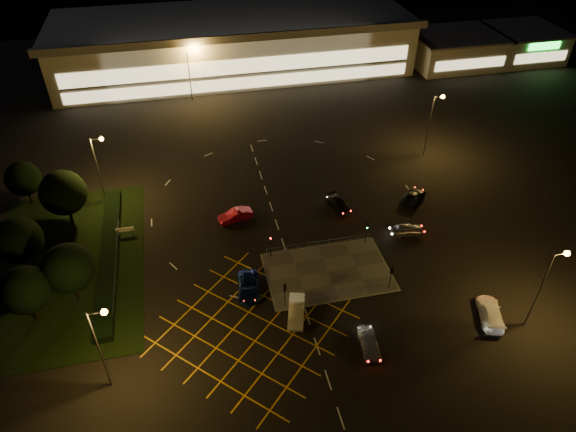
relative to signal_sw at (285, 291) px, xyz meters
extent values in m
plane|color=black|center=(4.00, 5.99, -2.37)|extent=(180.00, 180.00, 0.00)
cube|color=#4C4944|center=(6.00, 3.99, -2.31)|extent=(14.00, 9.00, 0.12)
cube|color=black|center=(-24.00, 11.99, -2.33)|extent=(18.00, 30.00, 0.08)
cube|color=black|center=(-19.00, 11.99, -1.87)|extent=(2.00, 26.00, 1.00)
cube|color=beige|center=(4.00, 67.99, 2.63)|extent=(70.00, 25.00, 10.00)
cube|color=slate|center=(4.00, 67.99, 7.83)|extent=(72.00, 26.50, 0.60)
cube|color=#FFEAA5|center=(4.00, 55.44, 2.63)|extent=(66.00, 0.20, 3.00)
cube|color=#FFEAA5|center=(4.00, 55.44, -0.57)|extent=(66.00, 0.20, 2.20)
cube|color=beige|center=(50.00, 59.99, 0.63)|extent=(18.00, 14.00, 6.00)
cube|color=slate|center=(50.00, 59.99, 3.78)|extent=(18.80, 14.80, 0.40)
cube|color=#FFEAA5|center=(50.00, 52.94, 0.23)|extent=(15.30, 0.20, 2.00)
cube|color=beige|center=(66.00, 59.99, 0.63)|extent=(14.00, 14.00, 6.00)
cube|color=slate|center=(66.00, 59.99, 3.78)|extent=(14.80, 14.80, 0.40)
cube|color=#FFEAA5|center=(66.00, 52.94, 0.23)|extent=(11.90, 0.20, 2.00)
cube|color=#19E533|center=(66.00, 52.84, 2.63)|extent=(7.00, 0.30, 1.40)
cylinder|color=slate|center=(-18.00, -6.01, 2.63)|extent=(0.20, 0.20, 10.00)
cylinder|color=slate|center=(-17.30, -6.01, 7.43)|extent=(1.40, 0.12, 0.12)
sphere|color=orange|center=(-16.60, -6.01, 7.38)|extent=(0.56, 0.56, 0.56)
cylinder|color=slate|center=(24.00, -8.01, 2.63)|extent=(0.20, 0.20, 10.00)
cylinder|color=slate|center=(24.70, -8.01, 7.43)|extent=(1.40, 0.12, 0.12)
sphere|color=orange|center=(25.40, -8.01, 7.38)|extent=(0.56, 0.56, 0.56)
cylinder|color=slate|center=(-20.00, 23.99, 2.63)|extent=(0.20, 0.20, 10.00)
cylinder|color=slate|center=(-19.30, 23.99, 7.43)|extent=(1.40, 0.12, 0.12)
sphere|color=orange|center=(-18.60, 23.99, 7.38)|extent=(0.56, 0.56, 0.56)
cylinder|color=slate|center=(28.00, 25.99, 2.63)|extent=(0.20, 0.20, 10.00)
cylinder|color=slate|center=(28.70, 25.99, 7.43)|extent=(1.40, 0.12, 0.12)
sphere|color=orange|center=(29.40, 25.99, 7.38)|extent=(0.56, 0.56, 0.56)
cylinder|color=slate|center=(-6.00, 53.99, 2.63)|extent=(0.20, 0.20, 10.00)
cylinder|color=slate|center=(-5.30, 53.99, 7.43)|extent=(1.40, 0.12, 0.12)
sphere|color=orange|center=(-4.60, 53.99, 7.38)|extent=(0.56, 0.56, 0.56)
cylinder|color=slate|center=(34.00, 55.99, 2.63)|extent=(0.20, 0.20, 10.00)
cylinder|color=slate|center=(34.70, 55.99, 7.43)|extent=(1.40, 0.12, 0.12)
sphere|color=orange|center=(35.40, 55.99, 7.38)|extent=(0.56, 0.56, 0.56)
cylinder|color=black|center=(0.00, -0.01, -0.75)|extent=(0.10, 0.10, 3.00)
cube|color=black|center=(0.00, -0.01, 0.45)|extent=(0.28, 0.18, 0.90)
sphere|color=#19FF33|center=(0.00, 0.12, 0.45)|extent=(0.16, 0.16, 0.16)
cylinder|color=black|center=(12.00, -0.01, -0.75)|extent=(0.10, 0.10, 3.00)
cube|color=black|center=(12.00, -0.01, 0.45)|extent=(0.28, 0.18, 0.90)
sphere|color=#19FF33|center=(12.00, 0.12, 0.45)|extent=(0.16, 0.16, 0.16)
cylinder|color=black|center=(0.00, 7.99, -0.75)|extent=(0.10, 0.10, 3.00)
cube|color=black|center=(0.00, 7.99, 0.45)|extent=(0.28, 0.18, 0.90)
sphere|color=#FF0C0C|center=(0.00, 7.86, 0.45)|extent=(0.16, 0.16, 0.16)
cylinder|color=black|center=(12.00, 7.99, -0.75)|extent=(0.10, 0.10, 3.00)
cube|color=black|center=(12.00, 7.99, 0.45)|extent=(0.28, 0.18, 0.90)
sphere|color=#19FF33|center=(12.00, 7.86, 0.45)|extent=(0.16, 0.16, 0.16)
cylinder|color=black|center=(-26.00, 3.99, -1.11)|extent=(0.36, 0.36, 2.52)
sphere|color=black|center=(-26.00, 3.99, 1.97)|extent=(5.04, 5.04, 5.04)
cylinder|color=black|center=(-28.00, 11.99, -1.02)|extent=(0.36, 0.36, 2.70)
sphere|color=black|center=(-28.00, 11.99, 2.28)|extent=(5.40, 5.40, 5.40)
cylinder|color=black|center=(-24.00, 19.99, -0.93)|extent=(0.36, 0.36, 2.88)
sphere|color=black|center=(-24.00, 19.99, 2.59)|extent=(5.76, 5.76, 5.76)
cylinder|color=black|center=(-30.00, 25.99, -1.20)|extent=(0.36, 0.36, 2.34)
sphere|color=black|center=(-30.00, 25.99, 1.66)|extent=(4.68, 4.68, 4.68)
cylinder|color=black|center=(-22.00, 5.99, -1.02)|extent=(0.36, 0.36, 2.70)
sphere|color=black|center=(-22.00, 5.99, 2.28)|extent=(5.40, 5.40, 5.40)
imported|color=silver|center=(7.01, -7.31, -1.62)|extent=(2.28, 4.58, 1.50)
imported|color=#BCBCBC|center=(0.88, -1.66, -1.59)|extent=(2.87, 4.99, 1.55)
imported|color=navy|center=(-3.50, 3.03, -1.65)|extent=(2.96, 5.40, 1.43)
imported|color=black|center=(10.93, 15.72, -1.72)|extent=(2.75, 4.73, 1.29)
imported|color=#9EA0A5|center=(17.73, 8.54, -1.64)|extent=(4.42, 2.22, 1.45)
imported|color=maroon|center=(-3.13, 16.13, -1.62)|extent=(4.81, 2.63, 1.50)
imported|color=black|center=(21.49, 15.17, -1.69)|extent=(5.07, 5.06, 1.36)
imported|color=silver|center=(20.83, -6.36, -1.58)|extent=(3.82, 5.85, 1.58)
camera|label=1|loc=(-7.97, -37.14, 39.74)|focal=32.00mm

